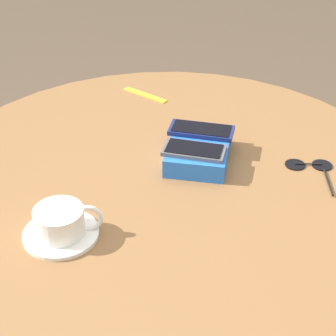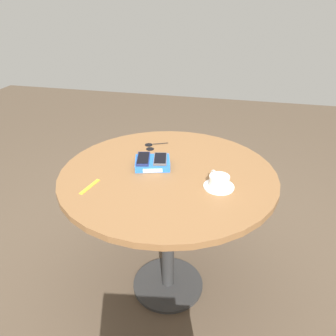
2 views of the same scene
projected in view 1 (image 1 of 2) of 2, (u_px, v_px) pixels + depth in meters
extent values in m
cylinder|color=#2D2D2D|center=(168.00, 306.00, 1.40)|extent=(0.07, 0.07, 0.73)
cylinder|color=brown|center=(168.00, 182.00, 1.19)|extent=(1.06, 1.06, 0.03)
cube|color=blue|center=(199.00, 151.00, 1.22)|extent=(0.20, 0.17, 0.04)
cube|color=white|center=(169.00, 151.00, 1.23)|extent=(0.09, 0.03, 0.02)
cube|color=navy|center=(201.00, 131.00, 1.24)|extent=(0.09, 0.15, 0.01)
cube|color=black|center=(201.00, 128.00, 1.24)|extent=(0.08, 0.14, 0.00)
cube|color=#515156|center=(194.00, 150.00, 1.18)|extent=(0.09, 0.14, 0.01)
cube|color=black|center=(194.00, 148.00, 1.17)|extent=(0.08, 0.13, 0.00)
cylinder|color=white|center=(61.00, 234.00, 1.02)|extent=(0.14, 0.14, 0.01)
cylinder|color=white|center=(59.00, 221.00, 1.00)|extent=(0.09, 0.09, 0.05)
cylinder|color=olive|center=(58.00, 213.00, 0.99)|extent=(0.08, 0.08, 0.00)
torus|color=white|center=(87.00, 219.00, 1.01)|extent=(0.04, 0.05, 0.06)
cube|color=yellow|center=(145.00, 95.00, 1.49)|extent=(0.04, 0.14, 0.00)
cylinder|color=black|center=(295.00, 165.00, 1.21)|extent=(0.04, 0.04, 0.00)
cylinder|color=black|center=(322.00, 165.00, 1.21)|extent=(0.04, 0.04, 0.00)
cylinder|color=black|center=(309.00, 164.00, 1.21)|extent=(0.03, 0.05, 0.00)
cylinder|color=black|center=(328.00, 182.00, 1.15)|extent=(0.09, 0.04, 0.00)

